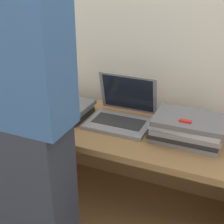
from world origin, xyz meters
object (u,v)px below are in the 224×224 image
object	(u,v)px
laptop_stack_left	(60,108)
person	(25,115)
laptop_open	(121,113)
laptop_stack_right	(187,128)

from	to	relation	value
laptop_stack_left	person	size ratio (longest dim) A/B	0.22
laptop_open	laptop_stack_right	distance (m)	0.38
laptop_stack_left	laptop_open	bearing A→B (deg)	7.56
laptop_stack_right	person	world-z (taller)	person
laptop_stack_left	person	bearing A→B (deg)	-70.96
laptop_stack_left	person	world-z (taller)	person
laptop_stack_right	person	size ratio (longest dim) A/B	0.21
laptop_open	laptop_stack_left	bearing A→B (deg)	-172.44
laptop_stack_left	laptop_stack_right	xyz separation A→B (m)	(0.75, 0.00, 0.03)
laptop_open	person	xyz separation A→B (m)	(-0.19, -0.58, 0.22)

